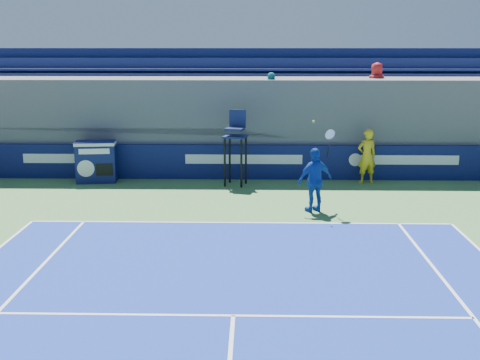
{
  "coord_description": "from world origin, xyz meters",
  "views": [
    {
      "loc": [
        0.34,
        -3.15,
        4.6
      ],
      "look_at": [
        0.0,
        11.5,
        1.25
      ],
      "focal_mm": 45.0,
      "sensor_mm": 36.0,
      "label": 1
    }
  ],
  "objects_px": {
    "umpire_chair": "(236,139)",
    "ball_person": "(367,156)",
    "tennis_player": "(315,180)",
    "match_clock": "(96,161)"
  },
  "relations": [
    {
      "from": "match_clock",
      "to": "umpire_chair",
      "type": "height_order",
      "value": "umpire_chair"
    },
    {
      "from": "umpire_chair",
      "to": "tennis_player",
      "type": "bearing_deg",
      "value": -54.3
    },
    {
      "from": "match_clock",
      "to": "tennis_player",
      "type": "xyz_separation_m",
      "value": [
        6.99,
        -3.5,
        0.17
      ]
    },
    {
      "from": "umpire_chair",
      "to": "tennis_player",
      "type": "xyz_separation_m",
      "value": [
        2.29,
        -3.19,
        -0.62
      ]
    },
    {
      "from": "match_clock",
      "to": "umpire_chair",
      "type": "distance_m",
      "value": 4.78
    },
    {
      "from": "match_clock",
      "to": "umpire_chair",
      "type": "xyz_separation_m",
      "value": [
        4.7,
        -0.32,
        0.79
      ]
    },
    {
      "from": "umpire_chair",
      "to": "ball_person",
      "type": "bearing_deg",
      "value": 5.25
    },
    {
      "from": "match_clock",
      "to": "tennis_player",
      "type": "distance_m",
      "value": 7.82
    },
    {
      "from": "umpire_chair",
      "to": "match_clock",
      "type": "bearing_deg",
      "value": 176.13
    },
    {
      "from": "ball_person",
      "to": "umpire_chair",
      "type": "xyz_separation_m",
      "value": [
        -4.36,
        -0.4,
        0.61
      ]
    }
  ]
}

